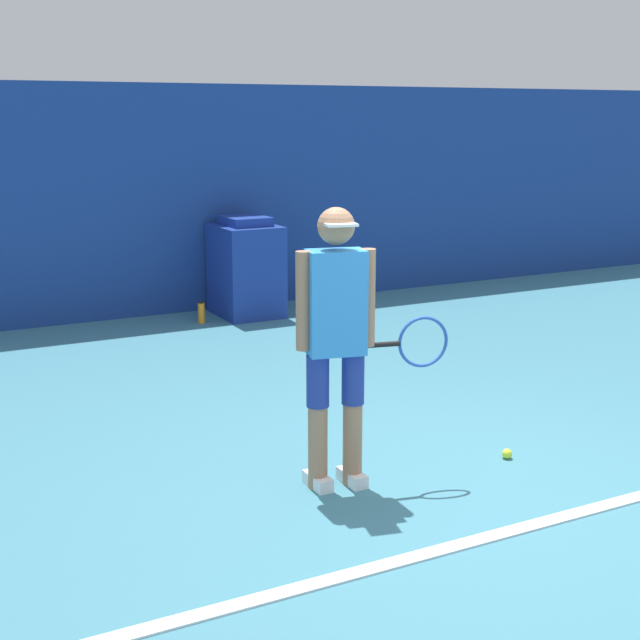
# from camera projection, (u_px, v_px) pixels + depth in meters

# --- Properties ---
(ground_plane) EXTENTS (24.00, 24.00, 0.00)m
(ground_plane) POSITION_uv_depth(u_px,v_px,m) (461.00, 498.00, 5.33)
(ground_plane) COLOR teal
(back_wall) EXTENTS (24.00, 0.10, 2.58)m
(back_wall) POSITION_uv_depth(u_px,v_px,m) (158.00, 201.00, 9.97)
(back_wall) COLOR navy
(back_wall) RESTS_ON ground_plane
(court_baseline) EXTENTS (21.60, 0.10, 0.01)m
(court_baseline) POSITION_uv_depth(u_px,v_px,m) (515.00, 530.00, 4.90)
(court_baseline) COLOR white
(court_baseline) RESTS_ON ground_plane
(tennis_player) EXTENTS (0.94, 0.32, 1.72)m
(tennis_player) POSITION_uv_depth(u_px,v_px,m) (338.00, 335.00, 5.29)
(tennis_player) COLOR #A37556
(tennis_player) RESTS_ON ground_plane
(tennis_ball) EXTENTS (0.07, 0.07, 0.07)m
(tennis_ball) POSITION_uv_depth(u_px,v_px,m) (507.00, 454.00, 5.93)
(tennis_ball) COLOR #D1E533
(tennis_ball) RESTS_ON ground_plane
(covered_chair) EXTENTS (0.66, 0.82, 1.13)m
(covered_chair) POSITION_uv_depth(u_px,v_px,m) (246.00, 268.00, 10.08)
(covered_chair) COLOR navy
(covered_chair) RESTS_ON ground_plane
(water_bottle) EXTENTS (0.08, 0.08, 0.25)m
(water_bottle) POSITION_uv_depth(u_px,v_px,m) (201.00, 313.00, 9.77)
(water_bottle) COLOR orange
(water_bottle) RESTS_ON ground_plane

